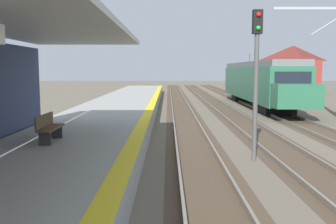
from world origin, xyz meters
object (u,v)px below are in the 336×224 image
at_px(platform_bench, 48,127).
at_px(approaching_train, 259,82).
at_px(rail_signal_post, 256,70).
at_px(distant_trackside_house, 292,69).

bearing_deg(platform_bench, approaching_train, 60.10).
relative_size(rail_signal_post, platform_bench, 3.25).
height_order(rail_signal_post, distant_trackside_house, distant_trackside_house).
bearing_deg(approaching_train, distant_trackside_house, 63.60).
relative_size(approaching_train, distant_trackside_house, 2.97).
relative_size(approaching_train, rail_signal_post, 3.77).
height_order(platform_bench, distant_trackside_house, distant_trackside_house).
relative_size(platform_bench, distant_trackside_house, 0.24).
xyz_separation_m(approaching_train, rail_signal_post, (-4.85, -19.22, 1.02)).
bearing_deg(distant_trackside_house, platform_bench, -118.31).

